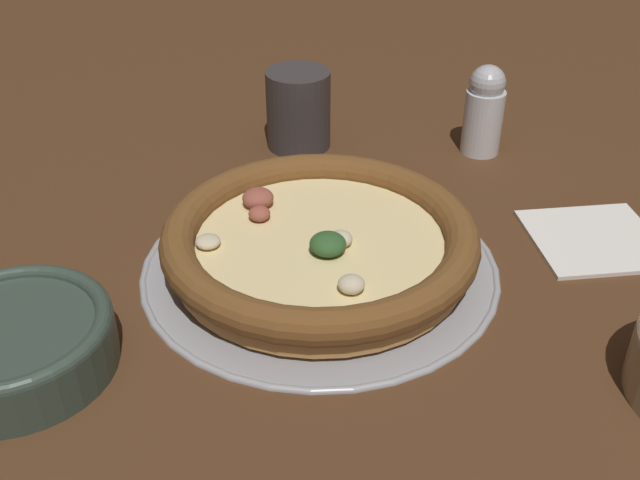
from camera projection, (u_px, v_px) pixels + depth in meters
The scene contains 7 objects.
ground_plane at pixel (320, 267), 0.66m from camera, with size 3.00×3.00×0.00m, color #4C2D19.
pizza_tray at pixel (320, 264), 0.66m from camera, with size 0.32×0.32×0.01m.
pizza at pixel (320, 241), 0.65m from camera, with size 0.28×0.28×0.04m.
bowl_near at pixel (14, 342), 0.54m from camera, with size 0.15×0.15×0.04m.
drinking_cup at pixel (298, 109), 0.84m from camera, with size 0.07×0.07×0.09m.
napkin at pixel (595, 237), 0.70m from camera, with size 0.15×0.15×0.01m.
pepper_shaker at pixel (484, 110), 0.83m from camera, with size 0.04×0.04×0.10m.
Camera 1 is at (0.53, 0.13, 0.39)m, focal length 42.00 mm.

